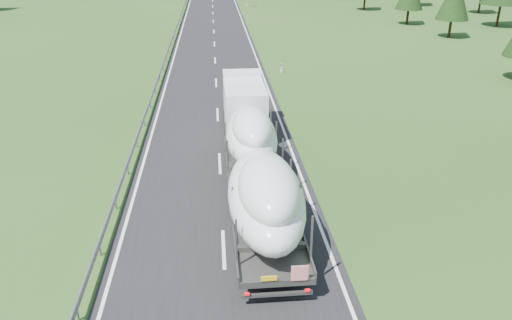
{
  "coord_description": "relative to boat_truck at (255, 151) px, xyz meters",
  "views": [
    {
      "loc": [
        -0.14,
        -18.38,
        12.62
      ],
      "look_at": [
        1.83,
        4.66,
        2.14
      ],
      "focal_mm": 35.0,
      "sensor_mm": 36.0,
      "label": 1
    }
  ],
  "objects": [
    {
      "name": "boat_truck",
      "position": [
        0.0,
        0.0,
        0.0
      ],
      "size": [
        3.29,
        20.7,
        4.42
      ],
      "color": "silver",
      "rests_on": "ground"
    },
    {
      "name": "ground",
      "position": [
        -1.83,
        -5.27,
        -2.39
      ],
      "size": [
        400.0,
        400.0,
        0.0
      ],
      "primitive_type": "plane",
      "color": "#244316",
      "rests_on": "ground"
    }
  ]
}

